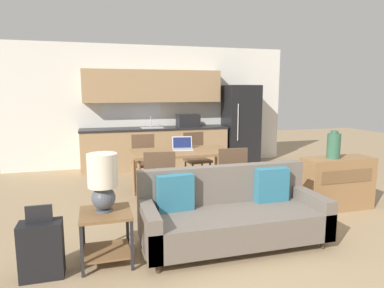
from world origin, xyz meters
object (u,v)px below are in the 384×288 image
object	(u,v)px
dining_chair_near_right	(230,177)
dining_table	(181,155)
credenza	(337,183)
dining_chair_far_right	(196,156)
couch	(231,215)
refrigerator	(241,125)
table_lamp	(103,179)
suitcase	(42,249)
side_table	(106,228)
laptop	(183,146)
vase	(334,145)
dining_chair_far_left	(144,159)
dining_chair_near_left	(159,182)

from	to	relation	value
dining_chair_near_right	dining_table	bearing A→B (deg)	-54.81
credenza	dining_chair_far_right	xyz separation A→B (m)	(-1.57, 1.88, 0.14)
dining_table	couch	distance (m)	1.75
refrigerator	dining_table	size ratio (longest dim) A/B	1.19
table_lamp	dining_chair_near_right	world-z (taller)	table_lamp
suitcase	refrigerator	bearing A→B (deg)	47.52
refrigerator	side_table	size ratio (longest dim) A/B	3.47
table_lamp	laptop	world-z (taller)	table_lamp
credenza	vase	xyz separation A→B (m)	(-0.10, -0.01, 0.56)
dining_chair_near_right	laptop	xyz separation A→B (m)	(-0.44, 0.94, 0.30)
table_lamp	suitcase	size ratio (longest dim) A/B	0.84
vase	suitcase	distance (m)	3.90
table_lamp	vase	distance (m)	3.26
side_table	laptop	world-z (taller)	laptop
table_lamp	dining_chair_near_right	bearing A→B (deg)	28.76
credenza	dining_chair_far_right	size ratio (longest dim) A/B	1.09
suitcase	side_table	bearing A→B (deg)	11.89
side_table	vase	xyz separation A→B (m)	(3.17, 0.71, 0.58)
dining_table	credenza	size ratio (longest dim) A/B	1.49
couch	dining_chair_far_left	bearing A→B (deg)	104.20
dining_chair_near_right	laptop	distance (m)	1.08
couch	dining_chair_far_left	xyz separation A→B (m)	(-0.62, 2.47, 0.19)
couch	side_table	xyz separation A→B (m)	(-1.36, -0.07, 0.03)
suitcase	couch	bearing A→B (deg)	5.67
dining_table	dining_chair_far_left	distance (m)	0.92
dining_chair_far_right	suitcase	size ratio (longest dim) A/B	1.37
refrigerator	vase	distance (m)	3.35
credenza	table_lamp	bearing A→B (deg)	-168.00
couch	dining_table	bearing A→B (deg)	94.58
credenza	laptop	world-z (taller)	laptop
laptop	suitcase	bearing A→B (deg)	-123.84
side_table	laptop	xyz separation A→B (m)	(1.27, 1.91, 0.47)
dining_chair_far_left	table_lamp	bearing A→B (deg)	-102.31
dining_table	vase	world-z (taller)	vase
refrigerator	laptop	xyz separation A→B (m)	(-1.97, -2.14, -0.09)
couch	laptop	distance (m)	1.90
couch	vase	xyz separation A→B (m)	(1.81, 0.64, 0.61)
refrigerator	dining_chair_far_left	distance (m)	2.95
credenza	suitcase	size ratio (longest dim) A/B	1.50
dining_chair_far_right	dining_table	bearing A→B (deg)	-127.86
couch	table_lamp	size ratio (longest dim) A/B	3.49
credenza	laptop	distance (m)	2.37
laptop	couch	bearing A→B (deg)	-78.72
dining_chair_far_left	dining_chair_near_right	bearing A→B (deg)	-53.96
refrigerator	dining_chair_far_right	bearing A→B (deg)	-136.54
couch	side_table	world-z (taller)	couch
credenza	dining_chair_far_right	distance (m)	2.45
side_table	dining_chair_near_left	distance (m)	1.22
refrigerator	couch	distance (m)	4.44
dining_chair_near_right	dining_chair_near_left	size ratio (longest dim) A/B	1.00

